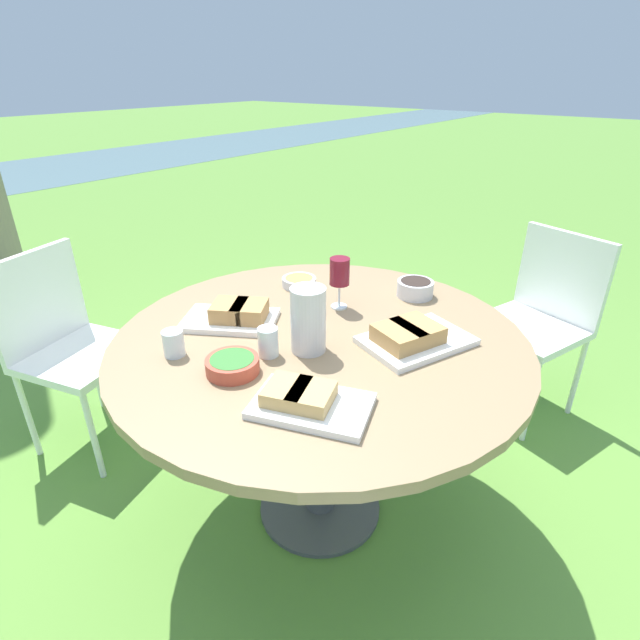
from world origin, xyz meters
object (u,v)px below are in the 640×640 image
chair_near_right (65,337)px  wine_glass (340,273)px  dining_table (320,362)px  water_pitcher (308,320)px  chair_near_left (541,310)px

chair_near_right → wine_glass: bearing=-63.4°
dining_table → water_pitcher: 0.22m
water_pitcher → wine_glass: 0.33m
water_pitcher → dining_table: bearing=15.3°
dining_table → chair_near_left: 1.29m
dining_table → chair_near_right: bearing=105.4°
chair_near_right → wine_glass: wine_glass is taller
dining_table → chair_near_right: 1.20m
chair_near_left → wine_glass: size_ratio=4.69×
chair_near_left → wine_glass: (-1.00, 0.48, 0.38)m
dining_table → wine_glass: size_ratio=7.16×
dining_table → chair_near_left: bearing=-18.2°
dining_table → chair_near_right: (-0.31, 1.15, -0.15)m
chair_near_left → water_pitcher: water_pitcher is taller
water_pitcher → chair_near_right: bearing=100.9°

